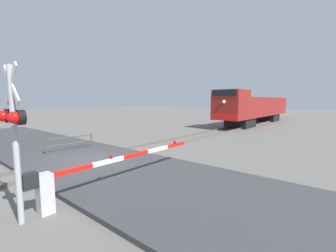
{
  "coord_description": "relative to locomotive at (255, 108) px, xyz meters",
  "views": [
    {
      "loc": [
        9.93,
        -5.81,
        3.03
      ],
      "look_at": [
        1.13,
        4.77,
        1.46
      ],
      "focal_mm": 24.07,
      "sensor_mm": 36.0,
      "label": 1
    }
  ],
  "objects": [
    {
      "name": "road_surface",
      "position": [
        0.0,
        -23.81,
        -2.04
      ],
      "size": [
        36.0,
        5.73,
        0.15
      ],
      "primitive_type": "cube",
      "color": "#38383A",
      "rests_on": "ground_plane"
    },
    {
      "name": "ground_plane",
      "position": [
        0.0,
        -23.81,
        -2.12
      ],
      "size": [
        160.0,
        160.0,
        0.0
      ],
      "primitive_type": "plane",
      "color": "#605E59"
    },
    {
      "name": "locomotive",
      "position": [
        0.0,
        0.0,
        0.0
      ],
      "size": [
        2.92,
        19.12,
        4.11
      ],
      "color": "black",
      "rests_on": "ground_plane"
    },
    {
      "name": "crossing_gate",
      "position": [
        3.72,
        -26.25,
        -1.35
      ],
      "size": [
        0.36,
        6.83,
        1.21
      ],
      "color": "silver",
      "rests_on": "ground_plane"
    },
    {
      "name": "crossing_signal",
      "position": [
        3.78,
        -27.91,
        0.28
      ],
      "size": [
        1.18,
        0.33,
        3.88
      ],
      "color": "#ADADB2",
      "rests_on": "ground_plane"
    },
    {
      "name": "rail_track_left",
      "position": [
        -0.72,
        -23.81,
        -2.04
      ],
      "size": [
        0.08,
        80.0,
        0.15
      ],
      "primitive_type": "cube",
      "color": "#59544C",
      "rests_on": "ground_plane"
    },
    {
      "name": "guard_railing",
      "position": [
        -2.69,
        -23.33,
        -1.49
      ],
      "size": [
        0.08,
        2.79,
        0.95
      ],
      "color": "#4C4742",
      "rests_on": "ground_plane"
    },
    {
      "name": "rail_track_right",
      "position": [
        0.72,
        -23.81,
        -2.04
      ],
      "size": [
        0.08,
        80.0,
        0.15
      ],
      "primitive_type": "cube",
      "color": "#59544C",
      "rests_on": "ground_plane"
    }
  ]
}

